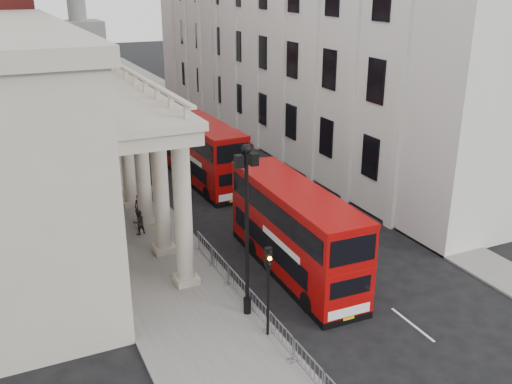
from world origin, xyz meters
The scene contains 15 objects.
ground centered at (0.00, 0.00, 0.00)m, with size 260.00×260.00×0.00m, color black.
sidewalk_west centered at (-3.00, 30.00, 0.06)m, with size 6.00×140.00×0.12m, color slate.
sidewalk_east centered at (13.50, 30.00, 0.06)m, with size 3.00×140.00×0.12m, color slate.
kerb centered at (-0.05, 30.00, 0.07)m, with size 0.20×140.00×0.14m, color slate.
east_building centered at (16.00, 32.00, 12.50)m, with size 8.00×55.00×25.00m, color beige.
lamp_post_south centered at (-0.60, 4.00, 4.91)m, with size 1.05×0.44×8.32m.
lamp_post_mid centered at (-0.60, 20.00, 4.91)m, with size 1.05×0.44×8.32m.
lamp_post_north centered at (-0.60, 36.00, 4.91)m, with size 1.05×0.44×8.32m.
traffic_light centered at (-0.50, 1.98, 3.11)m, with size 0.28×0.33×4.30m.
crowd_barriers centered at (-0.35, 2.23, 0.67)m, with size 0.50×18.75×1.10m.
bus_near centered at (3.45, 6.85, 2.53)m, with size 3.01×11.30×4.85m.
bus_far centered at (4.08, 22.82, 2.56)m, with size 3.13×11.44×4.90m.
pedestrian_a centered at (-2.39, 17.24, 0.98)m, with size 0.63×0.41×1.73m, color #222227.
pedestrian_b centered at (-3.02, 14.99, 0.91)m, with size 0.77×0.60×1.59m, color black.
pedestrian_c centered at (-1.88, 20.36, 0.95)m, with size 0.82×0.53×1.67m, color black.
Camera 1 is at (-10.16, -17.36, 15.04)m, focal length 40.00 mm.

